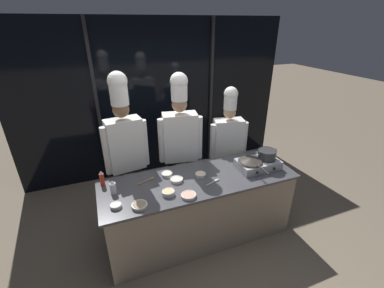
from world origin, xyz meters
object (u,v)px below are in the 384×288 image
(serving_spoon_solid, at_px, (149,180))
(chef_line, at_px, (228,139))
(prep_bowl_ginger, at_px, (168,192))
(prep_bowl_chicken, at_px, (201,175))
(frying_pan, at_px, (251,160))
(serving_spoon_slotted, at_px, (215,181))
(squeeze_bottle_chili, at_px, (102,178))
(prep_bowl_rice, at_px, (116,206))
(squeeze_bottle_clear, at_px, (113,187))
(chef_head, at_px, (125,142))
(portable_stove, at_px, (258,164))
(stock_pot, at_px, (267,154))
(prep_bowl_shrimp, at_px, (189,195))
(chef_sous, at_px, (180,137))
(prep_bowl_onion, at_px, (177,180))
(prep_bowl_mushrooms, at_px, (139,205))
(prep_bowl_garlic, at_px, (167,174))

(serving_spoon_solid, relative_size, chef_line, 0.12)
(prep_bowl_ginger, xyz_separation_m, prep_bowl_chicken, (0.47, 0.21, -0.01))
(frying_pan, height_order, serving_spoon_slotted, frying_pan)
(squeeze_bottle_chili, height_order, chef_line, chef_line)
(frying_pan, bearing_deg, prep_bowl_rice, -175.45)
(squeeze_bottle_clear, height_order, serving_spoon_solid, squeeze_bottle_clear)
(serving_spoon_slotted, bearing_deg, chef_head, 139.73)
(prep_bowl_chicken, xyz_separation_m, chef_line, (0.70, 0.61, 0.11))
(portable_stove, height_order, stock_pot, stock_pot)
(prep_bowl_shrimp, height_order, chef_sous, chef_sous)
(serving_spoon_slotted, bearing_deg, prep_bowl_shrimp, -157.99)
(prep_bowl_ginger, distance_m, prep_bowl_shrimp, 0.22)
(frying_pan, relative_size, serving_spoon_slotted, 2.71)
(portable_stove, bearing_deg, squeeze_bottle_clear, 176.28)
(serving_spoon_slotted, distance_m, chef_head, 1.23)
(squeeze_bottle_chili, bearing_deg, prep_bowl_onion, -16.13)
(prep_bowl_chicken, bearing_deg, chef_line, 40.85)
(squeeze_bottle_chili, relative_size, serving_spoon_slotted, 0.96)
(squeeze_bottle_clear, distance_m, chef_sous, 1.15)
(prep_bowl_shrimp, bearing_deg, squeeze_bottle_clear, 154.16)
(portable_stove, height_order, prep_bowl_chicken, portable_stove)
(prep_bowl_ginger, relative_size, prep_bowl_shrimp, 0.83)
(prep_bowl_chicken, height_order, chef_head, chef_head)
(frying_pan, relative_size, prep_bowl_shrimp, 3.21)
(prep_bowl_shrimp, bearing_deg, prep_bowl_chicken, 49.29)
(squeeze_bottle_clear, xyz_separation_m, prep_bowl_chicken, (1.03, -0.04, -0.05))
(prep_bowl_mushrooms, bearing_deg, chef_head, 89.00)
(stock_pot, bearing_deg, frying_pan, -178.84)
(serving_spoon_slotted, height_order, chef_sous, chef_sous)
(prep_bowl_garlic, bearing_deg, prep_bowl_chicken, -24.05)
(prep_bowl_rice, distance_m, chef_head, 0.91)
(frying_pan, bearing_deg, chef_sous, 135.19)
(prep_bowl_ginger, xyz_separation_m, serving_spoon_solid, (-0.13, 0.36, -0.02))
(serving_spoon_solid, height_order, chef_head, chef_head)
(portable_stove, height_order, serving_spoon_solid, portable_stove)
(prep_bowl_rice, distance_m, serving_spoon_solid, 0.56)
(serving_spoon_solid, bearing_deg, prep_bowl_shrimp, -55.51)
(squeeze_bottle_chili, relative_size, prep_bowl_shrimp, 1.14)
(prep_bowl_chicken, relative_size, chef_head, 0.06)
(stock_pot, relative_size, prep_bowl_chicken, 1.98)
(chef_sous, bearing_deg, frying_pan, 145.55)
(chef_sous, bearing_deg, stock_pot, 154.32)
(squeeze_bottle_clear, relative_size, prep_bowl_shrimp, 0.97)
(prep_bowl_chicken, distance_m, prep_bowl_onion, 0.31)
(chef_sous, relative_size, chef_line, 1.13)
(prep_bowl_rice, xyz_separation_m, serving_spoon_slotted, (1.15, 0.05, -0.01))
(prep_bowl_mushrooms, bearing_deg, prep_bowl_ginger, 14.99)
(serving_spoon_solid, bearing_deg, prep_bowl_onion, -25.03)
(squeeze_bottle_clear, relative_size, serving_spoon_slotted, 0.82)
(squeeze_bottle_chili, distance_m, chef_line, 1.87)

